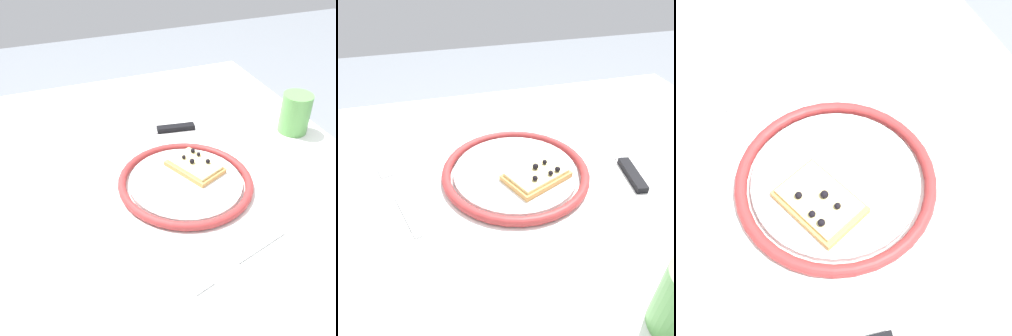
% 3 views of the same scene
% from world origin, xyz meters
% --- Properties ---
extents(dining_table, '(1.03, 0.74, 0.71)m').
position_xyz_m(dining_table, '(0.00, 0.00, 0.63)').
color(dining_table, white).
rests_on(dining_table, ground_plane).
extents(plate, '(0.26, 0.26, 0.02)m').
position_xyz_m(plate, '(-0.02, 0.02, 0.72)').
color(plate, white).
rests_on(plate, dining_table).
extents(pizza_slice_near, '(0.13, 0.11, 0.03)m').
position_xyz_m(pizza_slice_near, '(0.01, -0.02, 0.73)').
color(pizza_slice_near, tan).
rests_on(pizza_slice_near, plate).
extents(knife, '(0.06, 0.24, 0.01)m').
position_xyz_m(knife, '(0.19, -0.01, 0.72)').
color(knife, silver).
rests_on(knife, dining_table).
extents(fork, '(0.07, 0.20, 0.00)m').
position_xyz_m(fork, '(-0.22, 0.01, 0.71)').
color(fork, silver).
rests_on(fork, dining_table).
extents(cup, '(0.07, 0.07, 0.09)m').
position_xyz_m(cup, '(0.08, -0.30, 0.76)').
color(cup, '#599E4C').
rests_on(cup, dining_table).
extents(napkin, '(0.18, 0.18, 0.00)m').
position_xyz_m(napkin, '(-0.12, -0.24, 0.71)').
color(napkin, white).
rests_on(napkin, dining_table).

